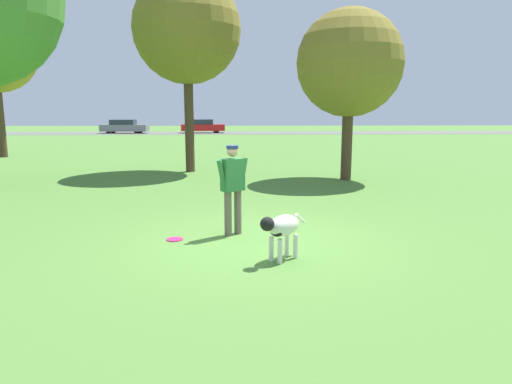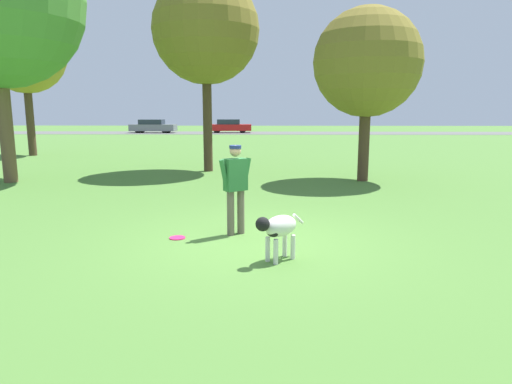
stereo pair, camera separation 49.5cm
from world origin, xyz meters
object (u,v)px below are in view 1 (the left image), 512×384
at_px(frisbee, 175,239).
at_px(tree_near_right, 350,64).
at_px(person, 233,183).
at_px(parked_car_red, 203,126).
at_px(tree_mid_center, 187,30).
at_px(parked_car_grey, 124,127).
at_px(dog, 282,228).

xyz_separation_m(frisbee, tree_near_right, (4.58, 6.78, 3.61)).
xyz_separation_m(person, parked_car_red, (-3.28, 37.77, -0.28)).
bearing_deg(tree_mid_center, frisbee, -86.03).
relative_size(frisbee, parked_car_red, 0.06).
distance_m(person, tree_mid_center, 9.68).
relative_size(tree_mid_center, parked_car_grey, 1.51).
xyz_separation_m(tree_near_right, parked_car_red, (-6.86, 31.30, -2.96)).
distance_m(dog, parked_car_red, 39.44).
xyz_separation_m(dog, frisbee, (-1.73, 1.16, -0.49)).
height_order(dog, parked_car_red, parked_car_red).
height_order(dog, tree_mid_center, tree_mid_center).
height_order(person, parked_car_red, person).
xyz_separation_m(person, tree_near_right, (3.57, 6.47, 2.68)).
bearing_deg(tree_mid_center, person, -79.38).
relative_size(dog, frisbee, 2.77).
distance_m(tree_near_right, parked_car_grey, 34.37).
xyz_separation_m(dog, tree_mid_center, (-2.35, 10.12, 4.45)).
bearing_deg(frisbee, person, 16.82).
bearing_deg(parked_car_grey, tree_near_right, -62.79).
xyz_separation_m(frisbee, tree_mid_center, (-0.62, 8.96, 4.94)).
xyz_separation_m(dog, tree_near_right, (2.85, 7.93, 3.12)).
relative_size(person, tree_mid_center, 0.23).
height_order(parked_car_grey, parked_car_red, parked_car_red).
relative_size(dog, parked_car_red, 0.18).
xyz_separation_m(dog, parked_car_grey, (-11.64, 38.96, 0.15)).
relative_size(parked_car_grey, parked_car_red, 1.05).
relative_size(frisbee, tree_mid_center, 0.04).
bearing_deg(tree_mid_center, dog, -76.93).
distance_m(person, parked_car_grey, 39.06).
bearing_deg(parked_car_red, person, -87.35).
bearing_deg(dog, tree_mid_center, -120.30).
relative_size(dog, tree_near_right, 0.15).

